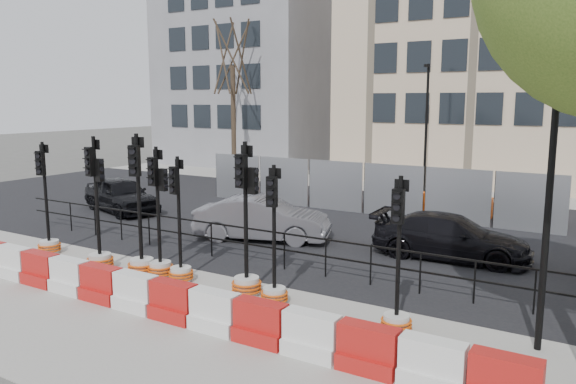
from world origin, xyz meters
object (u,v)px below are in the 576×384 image
Objects in this scene: lamp_post_near at (551,170)px; traffic_signal_h at (397,302)px; traffic_signal_d at (160,247)px; traffic_signal_a at (48,231)px; car_a at (121,195)px; car_c at (451,237)px.

lamp_post_near reaches higher than traffic_signal_h.
traffic_signal_d is at bearing 177.56° from traffic_signal_h.
traffic_signal_d is at bearing -13.03° from traffic_signal_a.
traffic_signal_d is at bearing -177.52° from lamp_post_near.
car_c is (12.89, 0.07, -0.07)m from car_a.
traffic_signal_a is 6.08m from car_a.
lamp_post_near is at bearing -11.84° from traffic_signal_a.
lamp_post_near is 16.74m from car_a.
traffic_signal_a is at bearing -178.11° from lamp_post_near.
traffic_signal_h reaches higher than car_a.
traffic_signal_h is at bearing -0.03° from traffic_signal_d.
car_c is (10.02, 5.43, -0.04)m from traffic_signal_a.
traffic_signal_d is 6.24m from traffic_signal_h.
traffic_signal_a is 4.28m from traffic_signal_d.
traffic_signal_d is at bearing 130.00° from car_c.
traffic_signal_a is 0.99× the size of traffic_signal_d.
car_a is at bearing 104.41° from traffic_signal_a.
traffic_signal_d is (-8.65, -0.37, -2.44)m from lamp_post_near.
traffic_signal_h is at bearing -166.53° from lamp_post_near.
traffic_signal_h is 14.47m from car_a.
traffic_signal_a is at bearing 178.60° from traffic_signal_h.
traffic_signal_d reaches higher than car_c.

